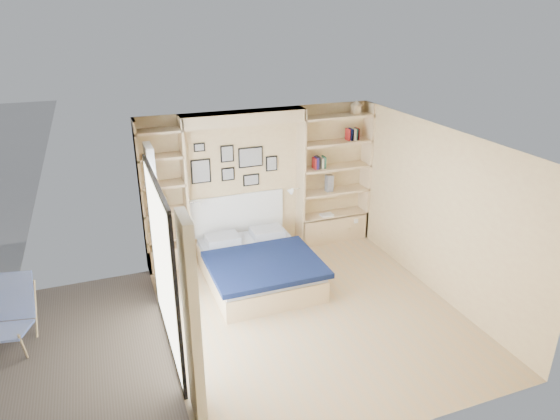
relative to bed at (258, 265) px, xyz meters
name	(u,v)px	position (x,y,z in m)	size (l,w,h in m)	color
ground	(311,313)	(0.41, -1.13, -0.27)	(4.50, 4.50, 0.00)	tan
room_shell	(251,209)	(0.03, 0.39, 0.81)	(4.50, 4.50, 4.50)	#E3C887
bed	(258,265)	(0.00, 0.00, 0.00)	(1.65, 2.13, 1.07)	beige
photo_gallery	(233,165)	(-0.04, 1.09, 1.34)	(1.48, 0.02, 0.82)	black
reading_lamps	(247,196)	(0.11, 0.87, 0.83)	(1.92, 0.12, 0.15)	silver
shelf_decor	(323,153)	(1.51, 0.94, 1.42)	(3.51, 0.23, 2.03)	#A51E1E
deck	(32,374)	(-3.19, -1.13, -0.27)	(3.20, 4.00, 0.05)	brown
deck_chair	(9,315)	(-3.43, -0.39, 0.16)	(0.68, 0.96, 0.89)	tan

